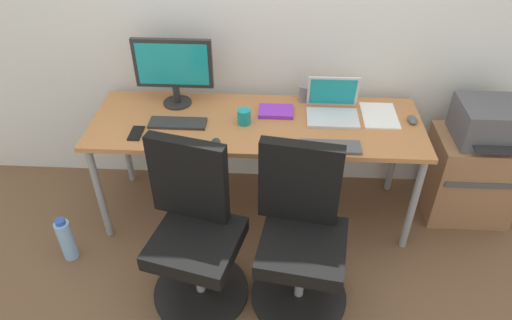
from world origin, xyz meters
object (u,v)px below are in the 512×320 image
at_px(office_chair_left, 195,233).
at_px(desktop_monitor, 173,68).
at_px(printer, 489,122).
at_px(side_cabinet, 470,176).
at_px(coffee_mug, 244,117).
at_px(water_bottle_on_floor, 66,239).
at_px(open_laptop, 333,107).
at_px(office_chair_right, 301,237).

relative_size(office_chair_left, desktop_monitor, 1.96).
xyz_separation_m(office_chair_left, printer, (1.70, 0.73, 0.29)).
height_order(side_cabinet, coffee_mug, coffee_mug).
bearing_deg(printer, water_bottle_on_floor, -167.48).
bearing_deg(desktop_monitor, printer, -3.28).
height_order(water_bottle_on_floor, open_laptop, open_laptop).
bearing_deg(desktop_monitor, open_laptop, -5.06).
bearing_deg(coffee_mug, side_cabinet, 3.90).
relative_size(desktop_monitor, coffee_mug, 5.22).
distance_m(office_chair_left, printer, 1.87).
bearing_deg(side_cabinet, water_bottle_on_floor, -167.46).
relative_size(office_chair_left, coffee_mug, 10.22).
bearing_deg(water_bottle_on_floor, desktop_monitor, 47.73).
distance_m(side_cabinet, coffee_mug, 1.55).
relative_size(side_cabinet, printer, 1.49).
bearing_deg(printer, coffee_mug, -176.13).
bearing_deg(side_cabinet, office_chair_right, -147.23).
bearing_deg(water_bottle_on_floor, side_cabinet, 12.54).
bearing_deg(water_bottle_on_floor, printer, 12.52).
height_order(office_chair_left, water_bottle_on_floor, office_chair_left).
bearing_deg(coffee_mug, open_laptop, 13.07).
bearing_deg(side_cabinet, desktop_monitor, 176.75).
relative_size(office_chair_left, water_bottle_on_floor, 3.03).
bearing_deg(printer, side_cabinet, 90.00).
relative_size(side_cabinet, open_laptop, 1.92).
bearing_deg(side_cabinet, printer, -90.00).
height_order(office_chair_left, desktop_monitor, desktop_monitor).
relative_size(office_chair_right, coffee_mug, 10.22).
distance_m(office_chair_left, office_chair_right, 0.56).
relative_size(water_bottle_on_floor, coffee_mug, 3.37).
bearing_deg(side_cabinet, open_laptop, 178.61).
height_order(printer, coffee_mug, printer).
height_order(side_cabinet, printer, printer).
xyz_separation_m(office_chair_left, open_laptop, (0.75, 0.75, 0.35)).
distance_m(office_chair_right, printer, 1.38).
bearing_deg(office_chair_right, office_chair_left, -179.88).
bearing_deg(open_laptop, coffee_mug, -166.93).
bearing_deg(open_laptop, water_bottle_on_floor, -159.73).
xyz_separation_m(water_bottle_on_floor, coffee_mug, (1.05, 0.46, 0.62)).
distance_m(office_chair_left, water_bottle_on_floor, 0.89).
relative_size(office_chair_right, printer, 2.35).
height_order(side_cabinet, open_laptop, open_laptop).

